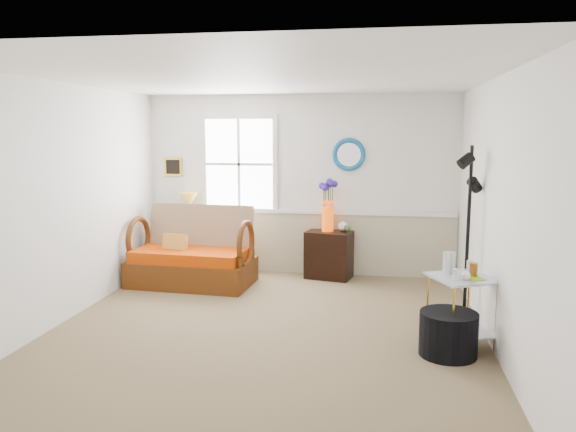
% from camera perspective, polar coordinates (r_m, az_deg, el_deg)
% --- Properties ---
extents(floor, '(4.50, 5.00, 0.01)m').
position_cam_1_polar(floor, '(6.02, -2.26, -11.55)').
color(floor, '#776646').
rests_on(floor, ground).
extents(ceiling, '(4.50, 5.00, 0.01)m').
position_cam_1_polar(ceiling, '(5.68, -2.41, 13.91)').
color(ceiling, white).
rests_on(ceiling, walls).
extents(walls, '(4.51, 5.01, 2.60)m').
position_cam_1_polar(walls, '(5.71, -2.33, 0.80)').
color(walls, white).
rests_on(walls, floor).
extents(wainscot, '(4.46, 0.02, 0.90)m').
position_cam_1_polar(wainscot, '(8.26, 1.20, -2.75)').
color(wainscot, tan).
rests_on(wainscot, walls).
extents(chair_rail, '(4.46, 0.04, 0.06)m').
position_cam_1_polar(chair_rail, '(8.17, 1.20, 0.47)').
color(chair_rail, white).
rests_on(chair_rail, walls).
extents(window, '(1.14, 0.06, 1.44)m').
position_cam_1_polar(window, '(8.28, -4.98, 5.27)').
color(window, white).
rests_on(window, walls).
extents(picture, '(0.28, 0.03, 0.28)m').
position_cam_1_polar(picture, '(8.60, -11.58, 4.92)').
color(picture, '#AB812B').
rests_on(picture, walls).
extents(mirror, '(0.47, 0.07, 0.47)m').
position_cam_1_polar(mirror, '(8.04, 6.21, 6.23)').
color(mirror, '#1381BC').
rests_on(mirror, walls).
extents(loveseat, '(1.68, 1.02, 1.06)m').
position_cam_1_polar(loveseat, '(7.73, -9.77, -3.06)').
color(loveseat, '#512805').
rests_on(loveseat, floor).
extents(throw_pillow, '(0.36, 0.18, 0.35)m').
position_cam_1_polar(throw_pillow, '(7.77, -11.43, -3.10)').
color(throw_pillow, '#B96D19').
rests_on(throw_pillow, loveseat).
extents(lamp_stand, '(0.50, 0.50, 0.68)m').
position_cam_1_polar(lamp_stand, '(8.49, -9.87, -3.34)').
color(lamp_stand, black).
rests_on(lamp_stand, floor).
extents(table_lamp, '(0.32, 0.32, 0.51)m').
position_cam_1_polar(table_lamp, '(8.44, -10.01, 0.66)').
color(table_lamp, '#C38630').
rests_on(table_lamp, lamp_stand).
extents(potted_plant, '(0.44, 0.47, 0.30)m').
position_cam_1_polar(potted_plant, '(8.29, -9.24, -0.20)').
color(potted_plant, '#4B6A35').
rests_on(potted_plant, lamp_stand).
extents(cabinet, '(0.70, 0.52, 0.67)m').
position_cam_1_polar(cabinet, '(8.02, 4.19, -3.95)').
color(cabinet, black).
rests_on(cabinet, floor).
extents(flower_vase, '(0.26, 0.26, 0.72)m').
position_cam_1_polar(flower_vase, '(7.93, 4.07, 1.03)').
color(flower_vase, '#D64408').
rests_on(flower_vase, cabinet).
extents(side_table, '(0.73, 0.73, 0.70)m').
position_cam_1_polar(side_table, '(5.74, 17.16, -9.28)').
color(side_table, gold).
rests_on(side_table, floor).
extents(tabletop_items, '(0.52, 0.52, 0.23)m').
position_cam_1_polar(tabletop_items, '(5.65, 17.30, -4.73)').
color(tabletop_items, silver).
rests_on(tabletop_items, side_table).
extents(floor_lamp, '(0.37, 0.37, 1.93)m').
position_cam_1_polar(floor_lamp, '(6.38, 17.80, -1.83)').
color(floor_lamp, black).
rests_on(floor_lamp, floor).
extents(ottoman, '(0.70, 0.70, 0.41)m').
position_cam_1_polar(ottoman, '(5.54, 15.97, -11.43)').
color(ottoman, black).
rests_on(ottoman, floor).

